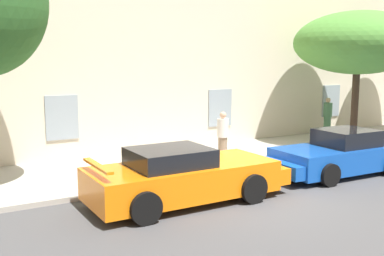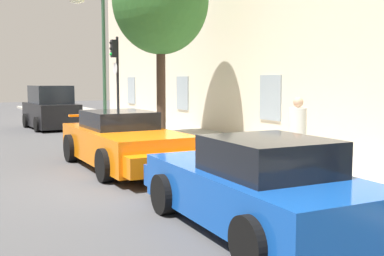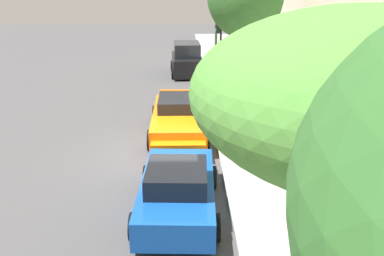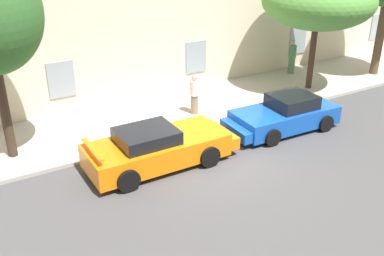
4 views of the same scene
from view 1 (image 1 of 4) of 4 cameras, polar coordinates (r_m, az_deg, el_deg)
ground_plane at (r=11.75m, az=7.83°, el=-8.78°), size 80.00×80.00×0.00m
sidewalk at (r=15.11m, az=-2.01°, el=-4.54°), size 60.00×4.36×0.14m
sportscar_red_lead at (r=11.23m, az=-0.43°, el=-6.16°), size 5.12×2.17×1.39m
sportscar_yellow_flank at (r=14.53m, az=17.76°, el=-3.34°), size 4.58×2.20×1.38m
tree_far_end at (r=19.17m, az=20.39°, el=10.11°), size 5.04×5.04×5.30m
pedestrian_admiring at (r=15.09m, az=3.94°, el=-1.03°), size 0.54×0.54×1.67m
pedestrian_strolling at (r=21.25m, az=16.87°, el=1.44°), size 0.54×0.54×1.71m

